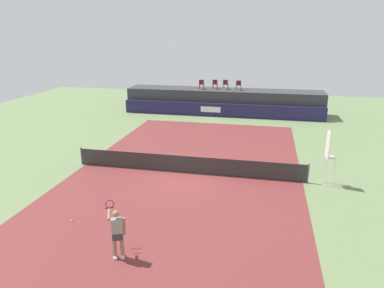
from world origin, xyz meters
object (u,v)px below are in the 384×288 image
at_px(umpire_chair, 329,154).
at_px(spectator_chair_right, 239,85).
at_px(spectator_chair_left, 215,84).
at_px(net_post_far, 308,173).
at_px(spectator_chair_far_left, 202,84).
at_px(spectator_chair_center, 226,84).
at_px(tennis_ball, 72,221).
at_px(net_post_near, 82,156).
at_px(tennis_player, 117,232).

bearing_deg(umpire_chair, spectator_chair_right, 110.65).
relative_size(spectator_chair_left, net_post_far, 0.89).
distance_m(spectator_chair_far_left, spectator_chair_right, 3.40).
distance_m(spectator_chair_center, net_post_far, 16.64).
distance_m(spectator_chair_left, net_post_far, 16.96).
distance_m(spectator_chair_far_left, spectator_chair_left, 1.25).
relative_size(spectator_chair_far_left, spectator_chair_center, 1.00).
distance_m(spectator_chair_right, tennis_ball, 21.81).
xyz_separation_m(spectator_chair_right, net_post_near, (-7.55, -15.13, -2.19)).
distance_m(spectator_chair_right, net_post_near, 17.05).
relative_size(spectator_chair_right, tennis_player, 0.50).
xyz_separation_m(net_post_near, tennis_player, (5.60, -7.78, 0.46)).
height_order(umpire_chair, tennis_player, umpire_chair).
distance_m(net_post_far, tennis_player, 10.34).
bearing_deg(spectator_chair_right, spectator_chair_center, 170.05).
relative_size(spectator_chair_center, net_post_near, 0.89).
relative_size(spectator_chair_far_left, umpire_chair, 0.32).
bearing_deg(net_post_far, tennis_player, -131.18).
distance_m(net_post_near, tennis_player, 9.59).
bearing_deg(spectator_chair_center, spectator_chair_far_left, -170.35).
xyz_separation_m(spectator_chair_left, spectator_chair_right, (2.19, -0.14, 0.00)).
bearing_deg(tennis_player, spectator_chair_far_left, 93.63).
relative_size(spectator_chair_right, net_post_near, 0.89).
xyz_separation_m(spectator_chair_left, spectator_chair_center, (0.98, 0.07, 0.00)).
distance_m(spectator_chair_center, tennis_ball, 21.79).
bearing_deg(tennis_ball, net_post_far, 31.94).
height_order(spectator_chair_center, tennis_player, spectator_chair_center).
xyz_separation_m(spectator_chair_left, tennis_player, (0.23, -23.05, -1.73)).
bearing_deg(tennis_ball, tennis_player, -32.60).
height_order(spectator_chair_far_left, net_post_far, spectator_chair_far_left).
bearing_deg(spectator_chair_center, spectator_chair_left, -175.81).
relative_size(spectator_chair_left, net_post_near, 0.89).
xyz_separation_m(umpire_chair, net_post_near, (-13.26, 0.02, -1.09)).
relative_size(spectator_chair_right, net_post_far, 0.89).
xyz_separation_m(spectator_chair_far_left, net_post_far, (8.25, -14.97, -2.19)).
bearing_deg(net_post_far, umpire_chair, -1.42).
relative_size(spectator_chair_left, umpire_chair, 0.32).
distance_m(spectator_chair_left, umpire_chair, 17.25).
height_order(spectator_chair_left, net_post_near, spectator_chair_left).
xyz_separation_m(spectator_chair_center, umpire_chair, (6.92, -15.36, -1.11)).
relative_size(umpire_chair, tennis_player, 1.56).
relative_size(tennis_player, tennis_ball, 26.03).
bearing_deg(net_post_near, spectator_chair_right, 63.47).
height_order(spectator_chair_right, tennis_ball, spectator_chair_right).
bearing_deg(tennis_ball, spectator_chair_right, 77.31).
distance_m(tennis_player, tennis_ball, 3.45).
relative_size(spectator_chair_far_left, net_post_near, 0.89).
bearing_deg(spectator_chair_far_left, spectator_chair_center, 9.65).
relative_size(spectator_chair_center, tennis_ball, 13.06).
height_order(spectator_chair_right, tennis_player, spectator_chair_right).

